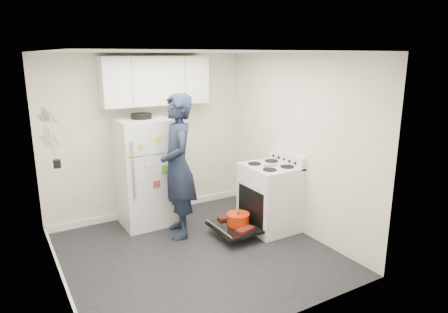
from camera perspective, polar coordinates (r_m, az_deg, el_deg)
room at (r=4.84m, az=-4.77°, el=-0.80°), size 3.21×3.21×2.51m
electric_range at (r=5.81m, az=6.44°, el=-5.89°), size 0.66×0.76×1.10m
open_oven_door at (r=5.63m, az=1.73°, el=-9.47°), size 0.55×0.71×0.24m
refrigerator at (r=5.98m, az=-11.33°, el=-2.14°), size 0.72×0.74×1.66m
upper_cabinets at (r=6.02m, az=-9.78°, el=10.63°), size 1.60×0.33×0.70m
wall_shelf_rack at (r=4.77m, az=-23.79°, el=3.57°), size 0.14×0.60×0.61m
person at (r=5.46m, az=-6.58°, el=-1.44°), size 0.64×0.82×1.98m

